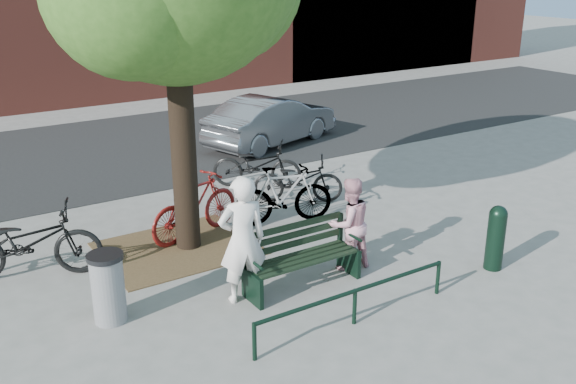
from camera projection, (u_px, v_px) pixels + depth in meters
ground at (303, 287)px, 9.34m from camera, size 90.00×90.00×0.00m
dirt_pit at (178, 248)px, 10.57m from camera, size 2.40×2.00×0.02m
road at (113, 150)px, 16.06m from camera, size 40.00×7.00×0.01m
park_bench at (300, 255)px, 9.24m from camera, size 1.74×0.54×0.97m
guard_railing at (355, 296)px, 8.26m from camera, size 3.06×0.06×0.51m
person_left at (242, 240)px, 8.68m from camera, size 0.74×0.56×1.82m
person_right at (349, 224)px, 9.70m from camera, size 0.74×0.60×1.45m
bollard at (496, 235)px, 9.72m from camera, size 0.28×0.28×1.03m
litter_bin at (108, 287)px, 8.30m from camera, size 0.47×0.47×0.96m
bicycle_a at (28, 242)px, 9.47m from camera, size 2.23×1.47×1.11m
bicycle_b at (195, 206)px, 10.87m from camera, size 1.94×1.02×1.12m
bicycle_c at (298, 180)px, 12.50m from camera, size 1.78×1.46×0.91m
bicycle_d at (284, 195)px, 11.44m from camera, size 1.87×1.02×1.08m
bicycle_e at (257, 165)px, 13.31m from camera, size 1.85×1.67×0.98m
parked_car at (271, 120)px, 16.44m from camera, size 4.05×2.41×1.26m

